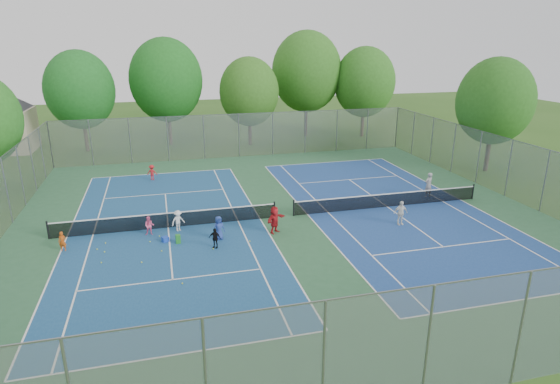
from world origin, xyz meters
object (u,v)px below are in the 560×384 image
at_px(net_left, 168,221).
at_px(instructor, 428,185).
at_px(net_right, 388,200).
at_px(ball_crate, 165,239).
at_px(ball_hopper, 178,239).

height_order(net_left, instructor, instructor).
bearing_deg(net_right, ball_crate, -172.07).
bearing_deg(ball_hopper, ball_crate, 150.95).
xyz_separation_m(net_right, instructor, (3.65, 1.18, 0.42)).
relative_size(net_right, ball_crate, 38.63).
xyz_separation_m(ball_hopper, instructor, (17.19, 3.53, 0.63)).
height_order(net_left, ball_hopper, net_left).
xyz_separation_m(net_left, instructor, (17.65, 1.18, 0.42)).
relative_size(net_right, ball_hopper, 26.32).
distance_m(net_left, net_right, 14.00).
bearing_deg(instructor, ball_hopper, -3.35).
bearing_deg(net_right, ball_hopper, -170.16).
xyz_separation_m(net_right, ball_hopper, (-13.54, -2.35, -0.21)).
bearing_deg(net_left, ball_crate, -95.86).
xyz_separation_m(net_left, ball_crate, (-0.20, -1.98, -0.31)).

